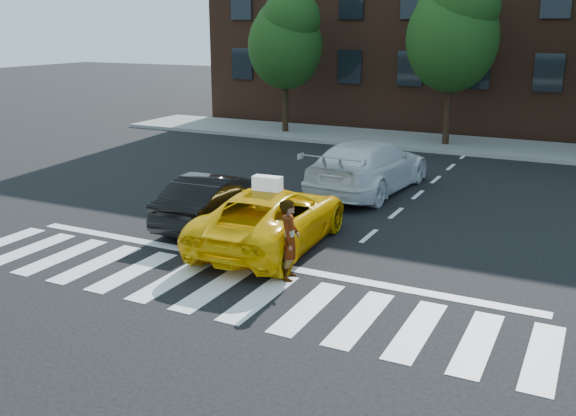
% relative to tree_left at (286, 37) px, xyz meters
% --- Properties ---
extents(ground, '(120.00, 120.00, 0.00)m').
position_rel_tree_left_xyz_m(ground, '(6.97, -17.00, -4.44)').
color(ground, black).
rests_on(ground, ground).
extents(crosswalk, '(13.00, 2.40, 0.01)m').
position_rel_tree_left_xyz_m(crosswalk, '(6.97, -17.00, -4.43)').
color(crosswalk, silver).
rests_on(crosswalk, ground).
extents(stop_line, '(12.00, 0.30, 0.01)m').
position_rel_tree_left_xyz_m(stop_line, '(6.97, -15.40, -4.43)').
color(stop_line, silver).
rests_on(stop_line, ground).
extents(sidewalk_far, '(30.00, 4.00, 0.15)m').
position_rel_tree_left_xyz_m(sidewalk_far, '(6.97, 0.50, -4.37)').
color(sidewalk_far, slate).
rests_on(sidewalk_far, ground).
extents(building, '(26.00, 10.00, 12.00)m').
position_rel_tree_left_xyz_m(building, '(6.97, 8.00, 1.56)').
color(building, '#4A281A').
rests_on(building, ground).
extents(tree_left, '(3.39, 3.38, 6.50)m').
position_rel_tree_left_xyz_m(tree_left, '(0.00, 0.00, 0.00)').
color(tree_left, black).
rests_on(tree_left, ground).
extents(tree_mid, '(3.69, 3.69, 7.10)m').
position_rel_tree_left_xyz_m(tree_mid, '(7.50, -0.00, 0.41)').
color(tree_mid, black).
rests_on(tree_mid, ground).
extents(taxi, '(2.56, 5.07, 1.37)m').
position_rel_tree_left_xyz_m(taxi, '(6.78, -14.26, -3.75)').
color(taxi, '#F2B505').
rests_on(taxi, ground).
extents(black_sedan, '(1.58, 4.08, 1.33)m').
position_rel_tree_left_xyz_m(black_sedan, '(4.71, -13.39, -3.78)').
color(black_sedan, black).
rests_on(black_sedan, ground).
extents(white_suv, '(2.62, 5.68, 1.61)m').
position_rel_tree_left_xyz_m(white_suv, '(7.06, -8.46, -3.64)').
color(white_suv, silver).
rests_on(white_suv, ground).
extents(woman, '(0.56, 0.69, 1.66)m').
position_rel_tree_left_xyz_m(woman, '(8.04, -15.90, -3.61)').
color(woman, '#999999').
rests_on(woman, ground).
extents(dog, '(0.60, 0.37, 0.35)m').
position_rel_tree_left_xyz_m(dog, '(6.53, -15.88, -4.23)').
color(dog, '#967B4C').
rests_on(dog, ground).
extents(taxi_sign, '(0.67, 0.32, 0.32)m').
position_rel_tree_left_xyz_m(taxi_sign, '(6.78, -14.46, -2.91)').
color(taxi_sign, white).
rests_on(taxi_sign, taxi).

